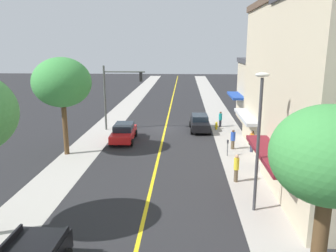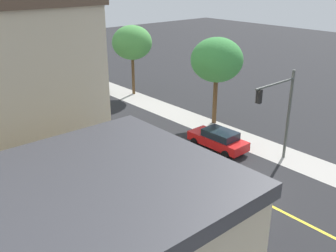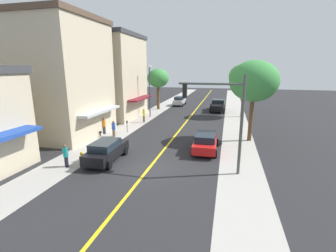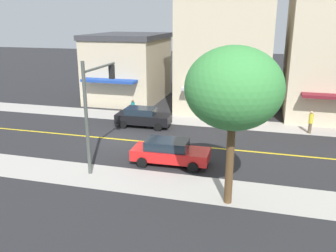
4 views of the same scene
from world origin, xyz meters
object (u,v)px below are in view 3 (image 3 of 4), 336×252
(black_sedan_left_curb, at_px, (106,150))
(pedestrian_teal_shirt, at_px, (66,155))
(street_tree_right_corner, at_px, (158,78))
(fire_hydrant, at_px, (82,157))
(parking_meter, at_px, (127,125))
(silver_sedan_left_curb, at_px, (180,101))
(small_dog, at_px, (100,132))
(street_lamp, at_px, (150,86))
(street_tree_left_near, at_px, (244,77))
(black_pickup_truck, at_px, (218,105))
(pedestrian_orange_shirt, at_px, (104,125))
(pedestrian_yellow_shirt, at_px, (144,115))
(street_tree_left_far, at_px, (254,81))
(pedestrian_blue_shirt, at_px, (114,128))
(traffic_light_mast, at_px, (223,111))
(red_sedan_right_curb, at_px, (205,141))

(black_sedan_left_curb, distance_m, pedestrian_teal_shirt, 2.84)
(street_tree_right_corner, relative_size, fire_hydrant, 8.42)
(parking_meter, distance_m, silver_sedan_left_curb, 20.63)
(small_dog, bearing_deg, silver_sedan_left_curb, 146.01)
(street_lamp, xyz_separation_m, silver_sedan_left_curb, (2.00, 11.63, -3.52))
(small_dog, bearing_deg, street_tree_left_near, 109.18)
(black_pickup_truck, relative_size, pedestrian_orange_shirt, 3.10)
(pedestrian_orange_shirt, bearing_deg, black_sedan_left_curb, -146.42)
(street_tree_right_corner, distance_m, fire_hydrant, 24.62)
(street_tree_left_near, distance_m, fire_hydrant, 24.78)
(pedestrian_yellow_shirt, bearing_deg, street_tree_right_corner, -3.95)
(street_tree_left_far, xyz_separation_m, fire_hydrant, (-12.68, -8.79, -5.29))
(pedestrian_teal_shirt, height_order, pedestrian_blue_shirt, same)
(street_tree_left_near, height_order, pedestrian_yellow_shirt, street_tree_left_near)
(parking_meter, distance_m, pedestrian_yellow_shirt, 5.16)
(pedestrian_orange_shirt, bearing_deg, street_tree_left_near, -44.09)
(street_tree_left_near, distance_m, silver_sedan_left_curb, 14.60)
(traffic_light_mast, relative_size, pedestrian_blue_shirt, 3.94)
(street_lamp, bearing_deg, red_sedan_right_curb, -54.38)
(street_tree_left_far, relative_size, pedestrian_blue_shirt, 4.59)
(street_tree_left_near, bearing_deg, fire_hydrant, -121.04)
(parking_meter, relative_size, pedestrian_orange_shirt, 0.74)
(street_tree_right_corner, relative_size, red_sedan_right_curb, 1.41)
(fire_hydrant, distance_m, street_lamp, 18.05)
(parking_meter, bearing_deg, street_tree_left_near, 43.87)
(parking_meter, height_order, silver_sedan_left_curb, silver_sedan_left_curb)
(red_sedan_right_curb, distance_m, pedestrian_yellow_shirt, 12.61)
(street_lamp, relative_size, black_pickup_truck, 1.31)
(red_sedan_right_curb, relative_size, pedestrian_orange_shirt, 2.71)
(pedestrian_yellow_shirt, bearing_deg, fire_hydrant, 169.98)
(street_tree_left_near, distance_m, red_sedan_right_curb, 17.08)
(street_lamp, bearing_deg, street_tree_left_far, -34.02)
(black_pickup_truck, bearing_deg, pedestrian_orange_shirt, 148.18)
(red_sedan_right_curb, distance_m, pedestrian_blue_shirt, 9.76)
(street_tree_left_near, height_order, pedestrian_teal_shirt, street_tree_left_near)
(street_tree_left_far, height_order, traffic_light_mast, street_tree_left_far)
(parking_meter, relative_size, small_dog, 1.88)
(street_tree_right_corner, height_order, fire_hydrant, street_tree_right_corner)
(street_tree_left_near, bearing_deg, pedestrian_orange_shirt, -137.94)
(street_tree_left_far, bearing_deg, red_sedan_right_curb, -134.11)
(fire_hydrant, xyz_separation_m, pedestrian_yellow_shirt, (0.02, 13.83, 0.57))
(small_dog, bearing_deg, red_sedan_right_curb, 55.42)
(black_sedan_left_curb, xyz_separation_m, pedestrian_teal_shirt, (-2.26, -1.71, 0.04))
(traffic_light_mast, relative_size, black_pickup_truck, 1.19)
(silver_sedan_left_curb, distance_m, pedestrian_yellow_shirt, 15.49)
(fire_hydrant, bearing_deg, pedestrian_yellow_shirt, 89.91)
(black_pickup_truck, relative_size, pedestrian_yellow_shirt, 3.03)
(traffic_light_mast, height_order, silver_sedan_left_curb, traffic_light_mast)
(street_tree_left_near, relative_size, black_sedan_left_curb, 1.65)
(red_sedan_right_curb, bearing_deg, black_pickup_truck, -1.70)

